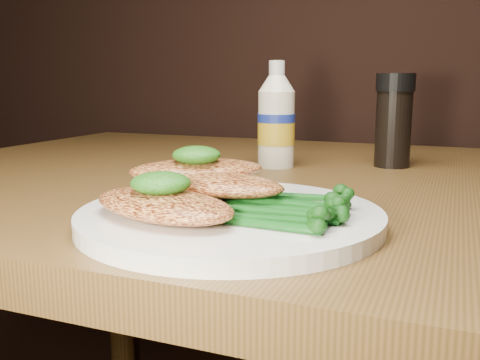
% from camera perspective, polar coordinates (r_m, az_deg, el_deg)
% --- Properties ---
extents(plate, '(0.26, 0.26, 0.01)m').
position_cam_1_polar(plate, '(0.47, -1.02, -3.93)').
color(plate, white).
rests_on(plate, dining_table).
extents(chicken_front, '(0.16, 0.11, 0.02)m').
position_cam_1_polar(chicken_front, '(0.44, -8.14, -2.61)').
color(chicken_front, '#E08B47').
rests_on(chicken_front, plate).
extents(chicken_mid, '(0.14, 0.09, 0.02)m').
position_cam_1_polar(chicken_mid, '(0.48, -2.62, -0.38)').
color(chicken_mid, '#E08B47').
rests_on(chicken_mid, plate).
extents(chicken_back, '(0.14, 0.13, 0.02)m').
position_cam_1_polar(chicken_back, '(0.51, -4.56, 1.09)').
color(chicken_back, '#E08B47').
rests_on(chicken_back, plate).
extents(pesto_front, '(0.06, 0.05, 0.02)m').
position_cam_1_polar(pesto_front, '(0.44, -8.38, -0.33)').
color(pesto_front, '#0E3808').
rests_on(pesto_front, chicken_front).
extents(pesto_back, '(0.05, 0.05, 0.02)m').
position_cam_1_polar(pesto_back, '(0.50, -4.62, 2.64)').
color(pesto_back, '#0E3808').
rests_on(pesto_back, chicken_back).
extents(broccolini_bundle, '(0.15, 0.13, 0.02)m').
position_cam_1_polar(broccolini_bundle, '(0.44, 3.72, -2.65)').
color(broccolini_bundle, '#114F15').
rests_on(broccolini_bundle, plate).
extents(mayo_bottle, '(0.05, 0.05, 0.15)m').
position_cam_1_polar(mayo_bottle, '(0.77, 3.87, 6.92)').
color(mayo_bottle, white).
rests_on(mayo_bottle, dining_table).
extents(pepper_grinder, '(0.06, 0.06, 0.13)m').
position_cam_1_polar(pepper_grinder, '(0.80, 15.94, 6.05)').
color(pepper_grinder, black).
rests_on(pepper_grinder, dining_table).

